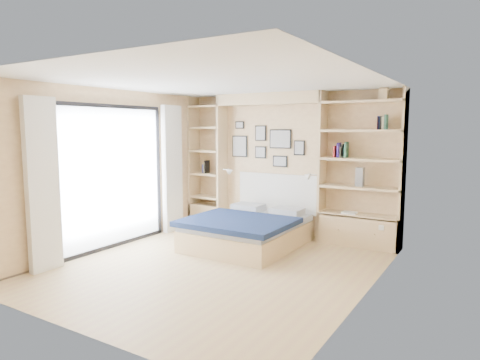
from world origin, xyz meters
The scene contains 8 objects.
ground centered at (0.00, 0.00, 0.00)m, with size 4.50×4.50×0.00m, color tan.
room_shell centered at (-0.39, 1.52, 1.08)m, with size 4.50×4.50×4.50m.
bed centered at (-0.18, 1.16, 0.27)m, with size 1.61×2.08×1.07m.
photo_gallery centered at (-0.45, 2.22, 1.60)m, with size 1.48×0.02×0.82m.
reading_lamps centered at (-0.30, 2.00, 1.10)m, with size 1.92×0.12×0.15m.
shelf_decor centered at (1.05, 2.07, 1.68)m, with size 3.47×0.23×2.03m.
deck centered at (-3.60, 0.00, 0.00)m, with size 3.20×4.00×0.05m, color brown.
deck_chair centered at (-3.78, 0.98, 0.34)m, with size 0.60×0.80×0.72m.
Camera 1 is at (3.22, -4.69, 1.89)m, focal length 32.00 mm.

